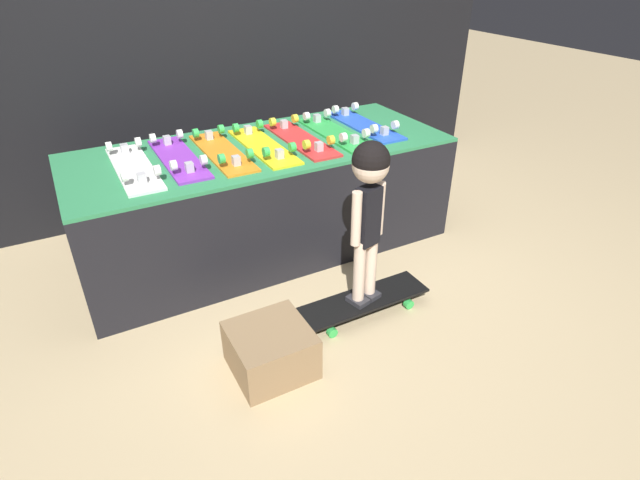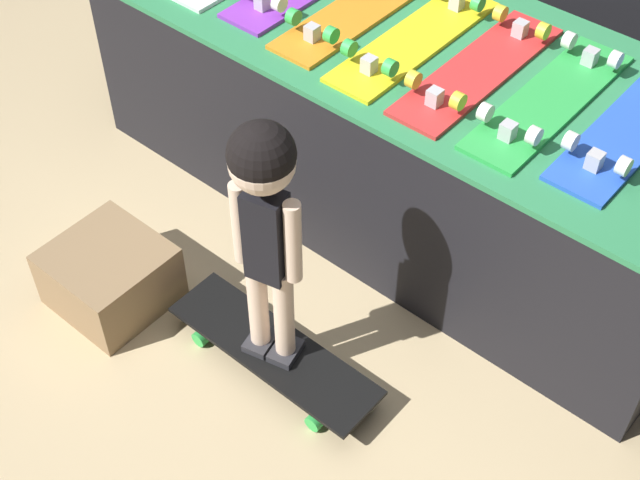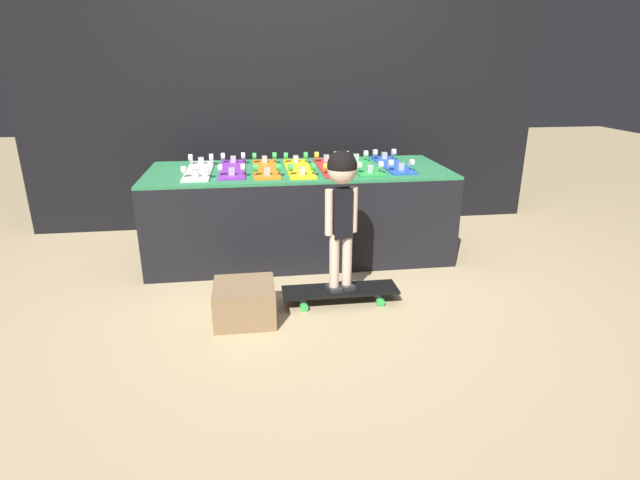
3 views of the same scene
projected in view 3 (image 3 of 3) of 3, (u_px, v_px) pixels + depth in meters
ground_plane at (309, 283)px, 3.44m from camera, size 16.00×16.00×0.00m
back_wall at (288, 81)px, 4.34m from camera, size 4.57×0.10×2.57m
display_rack at (299, 212)px, 3.88m from camera, size 2.25×0.90×0.68m
skateboard_white_on_rack at (199, 169)px, 3.66m from camera, size 0.19×0.71×0.09m
skateboard_purple_on_rack at (233, 168)px, 3.72m from camera, size 0.19×0.71×0.09m
skateboard_orange_on_rack at (266, 168)px, 3.72m from camera, size 0.19×0.71×0.09m
skateboard_yellow_on_rack at (299, 167)px, 3.74m from camera, size 0.19×0.71×0.09m
skateboard_red_on_rack at (331, 166)px, 3.77m from camera, size 0.19×0.71×0.09m
skateboard_green_on_rack at (363, 165)px, 3.81m from camera, size 0.19×0.71×0.09m
skateboard_blue_on_rack at (392, 163)px, 3.88m from camera, size 0.19×0.71×0.09m
skateboard_on_floor at (340, 291)px, 3.15m from camera, size 0.73×0.20×0.09m
child at (342, 195)px, 2.94m from camera, size 0.20×0.18×0.87m
storage_box at (245, 302)px, 2.93m from camera, size 0.35×0.35×0.22m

